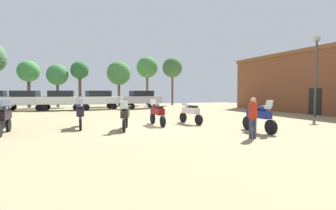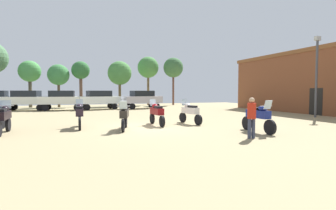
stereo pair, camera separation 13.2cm
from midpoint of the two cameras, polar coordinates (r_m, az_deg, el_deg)
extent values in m
cube|color=#94845F|center=(13.30, -5.88, -5.17)|extent=(44.00, 52.00, 0.02)
cube|color=brown|center=(26.35, 33.65, 4.06)|extent=(6.00, 19.43, 5.24)
cube|color=brown|center=(26.58, 33.82, 10.09)|extent=(6.12, 19.82, 0.35)
cube|color=black|center=(23.61, 30.56, 0.65)|extent=(0.08, 1.20, 2.20)
cylinder|color=black|center=(14.56, -19.05, -3.28)|extent=(0.13, 0.66, 0.65)
cylinder|color=black|center=(13.07, -19.02, -3.98)|extent=(0.13, 0.66, 0.65)
cube|color=black|center=(13.76, -19.07, -1.51)|extent=(0.38, 1.28, 0.36)
ellipsoid|color=black|center=(14.03, -19.10, -0.29)|extent=(0.33, 0.49, 0.24)
cube|color=black|center=(13.53, -19.09, -0.57)|extent=(0.31, 0.56, 0.12)
cube|color=silver|center=(14.34, -19.11, 0.50)|extent=(0.36, 0.16, 0.39)
cylinder|color=#B7B7BC|center=(14.25, -19.11, 0.25)|extent=(0.62, 0.05, 0.04)
cylinder|color=black|center=(11.94, -9.79, -4.58)|extent=(0.28, 0.63, 0.62)
cylinder|color=black|center=(13.51, -9.23, -3.70)|extent=(0.28, 0.63, 0.62)
cube|color=#292520|center=(12.67, -9.51, -1.91)|extent=(0.70, 1.39, 0.36)
ellipsoid|color=#292520|center=(12.35, -9.63, -0.73)|extent=(0.43, 0.55, 0.24)
cube|color=black|center=(12.89, -9.44, -0.76)|extent=(0.44, 0.62, 0.12)
cube|color=silver|center=(12.01, -9.77, 0.02)|extent=(0.39, 0.24, 0.39)
cylinder|color=#B7B7BC|center=(12.11, -9.73, -0.24)|extent=(0.61, 0.20, 0.04)
cylinder|color=black|center=(15.54, 3.59, -2.83)|extent=(0.24, 0.61, 0.60)
cylinder|color=black|center=(14.32, 7.11, -3.34)|extent=(0.24, 0.61, 0.60)
cube|color=silver|center=(14.88, 5.28, -1.23)|extent=(0.61, 1.35, 0.36)
ellipsoid|color=silver|center=(15.10, 4.63, -0.11)|extent=(0.41, 0.53, 0.24)
cube|color=black|center=(14.68, 5.82, -0.36)|extent=(0.40, 0.61, 0.12)
cube|color=silver|center=(15.35, 3.91, 0.62)|extent=(0.38, 0.22, 0.39)
cylinder|color=#B7B7BC|center=(15.28, 4.12, 0.38)|extent=(0.62, 0.16, 0.04)
cylinder|color=black|center=(14.14, -32.14, -3.75)|extent=(0.12, 0.66, 0.66)
cube|color=black|center=(13.30, -32.91, -1.96)|extent=(0.37, 1.38, 0.36)
ellipsoid|color=black|center=(13.59, -32.66, -0.68)|extent=(0.32, 0.48, 0.24)
cube|color=black|center=(13.05, -33.16, -1.00)|extent=(0.30, 0.56, 0.12)
cube|color=silver|center=(13.91, -32.38, 0.15)|extent=(0.36, 0.15, 0.39)
cylinder|color=#B7B7BC|center=(13.82, -32.46, -0.12)|extent=(0.62, 0.04, 0.04)
cylinder|color=black|center=(11.89, 22.32, -4.68)|extent=(0.12, 0.67, 0.67)
cylinder|color=black|center=(13.09, 17.66, -3.91)|extent=(0.12, 0.67, 0.67)
cube|color=navy|center=(12.42, 19.92, -1.92)|extent=(0.36, 1.34, 0.36)
ellipsoid|color=navy|center=(12.18, 20.85, -0.71)|extent=(0.32, 0.48, 0.24)
cube|color=black|center=(12.59, 19.25, -0.75)|extent=(0.30, 0.56, 0.12)
cube|color=silver|center=(11.92, 21.92, 0.06)|extent=(0.36, 0.15, 0.39)
cylinder|color=#B7B7BC|center=(11.99, 21.59, -0.21)|extent=(0.62, 0.04, 0.04)
cylinder|color=black|center=(15.32, -33.17, -3.35)|extent=(0.25, 0.63, 0.62)
cube|color=silver|center=(15.12, -33.52, 0.17)|extent=(0.38, 0.23, 0.39)
cylinder|color=black|center=(14.94, -3.34, -3.05)|extent=(0.15, 0.61, 0.61)
cylinder|color=black|center=(13.46, -1.07, -3.71)|extent=(0.15, 0.61, 0.61)
cube|color=maroon|center=(14.15, -2.27, -1.42)|extent=(0.42, 1.37, 0.36)
ellipsoid|color=maroon|center=(14.42, -2.70, -0.22)|extent=(0.34, 0.49, 0.24)
cube|color=black|center=(13.91, -1.93, -0.50)|extent=(0.33, 0.57, 0.12)
cube|color=silver|center=(14.73, -3.15, 0.54)|extent=(0.37, 0.17, 0.39)
cylinder|color=#B7B7BC|center=(14.63, -3.02, 0.29)|extent=(0.62, 0.06, 0.04)
cylinder|color=black|center=(28.91, -32.34, -0.56)|extent=(0.67, 0.34, 0.64)
cylinder|color=black|center=(30.23, -31.26, -0.39)|extent=(0.67, 0.34, 0.64)
cylinder|color=black|center=(27.88, -26.82, -0.53)|extent=(0.67, 0.34, 0.64)
cylinder|color=black|center=(29.25, -25.95, -0.36)|extent=(0.67, 0.34, 0.64)
cube|color=silver|center=(29.00, -29.16, 0.91)|extent=(4.57, 2.60, 0.75)
cube|color=black|center=(28.99, -29.20, 2.25)|extent=(2.63, 2.01, 0.61)
cylinder|color=black|center=(27.23, -7.89, -0.31)|extent=(0.67, 0.32, 0.64)
cylinder|color=black|center=(28.57, -8.97, -0.16)|extent=(0.67, 0.32, 0.64)
cylinder|color=black|center=(28.45, -2.42, -0.14)|extent=(0.67, 0.32, 0.64)
cylinder|color=black|center=(29.73, -3.70, -0.01)|extent=(0.67, 0.32, 0.64)
cube|color=#ACAAB7|center=(28.43, -5.71, 1.24)|extent=(4.54, 2.50, 0.75)
cube|color=black|center=(28.42, -5.72, 2.61)|extent=(2.60, 1.96, 0.61)
cylinder|color=black|center=(26.77, -17.69, -0.48)|extent=(0.67, 0.34, 0.64)
cylinder|color=black|center=(28.17, -18.39, -0.33)|extent=(0.67, 0.34, 0.64)
cylinder|color=black|center=(27.62, -11.79, -0.30)|extent=(0.67, 0.34, 0.64)
cylinder|color=black|center=(28.98, -12.76, -0.16)|extent=(0.67, 0.34, 0.64)
cube|color=white|center=(27.82, -15.14, 1.11)|extent=(4.57, 2.62, 0.75)
cube|color=black|center=(27.81, -15.16, 2.51)|extent=(2.63, 2.02, 0.61)
cylinder|color=black|center=(29.61, -32.31, -0.48)|extent=(0.65, 0.25, 0.64)
cylinder|color=black|center=(31.00, -31.64, -0.33)|extent=(0.65, 0.25, 0.64)
cylinder|color=black|center=(27.42, -25.83, -0.56)|extent=(0.65, 0.27, 0.64)
cylinder|color=black|center=(28.83, -25.34, -0.39)|extent=(0.65, 0.27, 0.64)
cylinder|color=black|center=(27.07, -19.72, -0.48)|extent=(0.65, 0.27, 0.64)
cylinder|color=black|center=(28.50, -19.54, -0.31)|extent=(0.65, 0.27, 0.64)
cube|color=silver|center=(27.89, -22.65, 0.99)|extent=(4.42, 2.11, 0.75)
cube|color=black|center=(27.87, -22.68, 2.39)|extent=(2.47, 1.75, 0.61)
cylinder|color=#31374E|center=(10.71, 18.24, -5.08)|extent=(0.14, 0.14, 0.80)
cylinder|color=#31374E|center=(10.79, 19.04, -5.03)|extent=(0.14, 0.14, 0.80)
cylinder|color=#B22414|center=(10.68, 18.70, -1.25)|extent=(0.39, 0.39, 0.63)
sphere|color=tan|center=(10.65, 18.74, 1.03)|extent=(0.22, 0.22, 0.22)
cylinder|color=brown|center=(33.53, -18.93, 3.11)|extent=(0.38, 0.38, 4.08)
sphere|color=#2C6531|center=(33.64, -19.01, 7.44)|extent=(2.21, 2.21, 2.21)
cylinder|color=#4D4534|center=(34.32, -28.55, 2.63)|extent=(0.38, 0.38, 3.75)
sphere|color=#438B44|center=(34.41, -28.66, 6.69)|extent=(2.51, 2.51, 2.51)
cylinder|color=brown|center=(35.97, 1.30, 3.73)|extent=(0.28, 0.28, 4.67)
sphere|color=#396638|center=(36.13, 1.30, 8.44)|extent=(2.80, 2.80, 2.80)
cylinder|color=brown|center=(36.30, -4.39, 3.72)|extent=(0.32, 0.32, 4.69)
sphere|color=#437F3C|center=(36.46, -4.41, 8.47)|extent=(3.00, 3.00, 3.00)
cylinder|color=#4D3F2C|center=(33.57, -23.31, 2.43)|extent=(0.30, 0.30, 3.37)
sphere|color=#3A7D40|center=(33.63, -23.39, 6.28)|extent=(2.54, 2.54, 2.54)
cylinder|color=brown|center=(33.91, -10.72, 2.85)|extent=(0.34, 0.34, 3.64)
sphere|color=#437F3B|center=(34.00, -10.76, 7.10)|extent=(3.11, 3.11, 3.11)
cylinder|color=#47474C|center=(21.46, 30.62, 5.02)|extent=(0.16, 0.16, 5.58)
cube|color=#B2B2AD|center=(21.79, 30.83, 12.77)|extent=(0.44, 0.24, 0.30)
camera|label=1|loc=(0.07, -89.80, 0.01)|focal=27.01mm
camera|label=2|loc=(0.07, 90.20, -0.01)|focal=27.01mm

